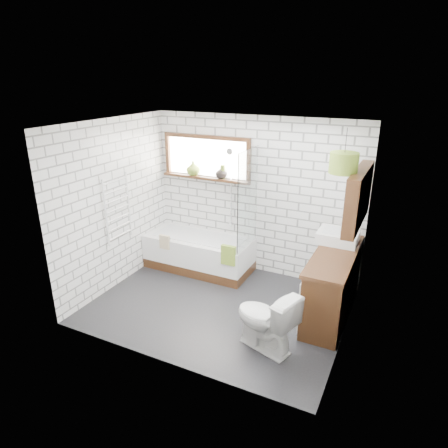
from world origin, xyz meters
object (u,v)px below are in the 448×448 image
at_px(basin, 338,236).
at_px(toilet, 265,319).
at_px(vanity, 333,284).
at_px(pendant, 344,163).
at_px(bathtub, 199,252).

bearing_deg(basin, toilet, -108.64).
distance_m(vanity, pendant, 1.66).
bearing_deg(toilet, vanity, 170.46).
height_order(vanity, basin, basin).
relative_size(toilet, pendant, 2.35).
relative_size(vanity, basin, 2.97).
bearing_deg(basin, pendant, -84.03).
bearing_deg(toilet, pendant, 167.68).
bearing_deg(vanity, basin, 98.63).
distance_m(basin, toilet, 1.65).
height_order(vanity, pendant, pendant).
relative_size(basin, pendant, 1.60).
relative_size(bathtub, basin, 3.28).
bearing_deg(toilet, bathtub, -112.95).
distance_m(bathtub, vanity, 2.31).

